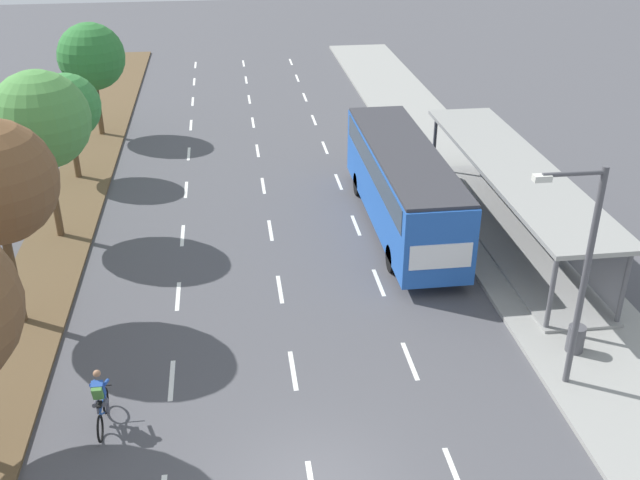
% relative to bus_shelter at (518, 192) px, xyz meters
% --- Properties ---
extents(median_strip, '(2.60, 52.00, 0.12)m').
position_rel_bus_shelter_xyz_m(median_strip, '(-17.83, 7.74, -1.80)').
color(median_strip, brown).
rests_on(median_strip, ground).
extents(sidewalk_right, '(4.50, 52.00, 0.15)m').
position_rel_bus_shelter_xyz_m(sidewalk_right, '(-0.28, 7.74, -1.79)').
color(sidewalk_right, gray).
rests_on(sidewalk_right, ground).
extents(lane_divider_left, '(0.14, 48.17, 0.01)m').
position_rel_bus_shelter_xyz_m(lane_divider_left, '(-13.03, 6.33, -1.86)').
color(lane_divider_left, white).
rests_on(lane_divider_left, ground).
extents(lane_divider_center, '(0.14, 48.17, 0.01)m').
position_rel_bus_shelter_xyz_m(lane_divider_center, '(-9.53, 6.33, -1.86)').
color(lane_divider_center, white).
rests_on(lane_divider_center, ground).
extents(lane_divider_right, '(0.14, 48.17, 0.01)m').
position_rel_bus_shelter_xyz_m(lane_divider_right, '(-6.03, 6.33, -1.86)').
color(lane_divider_right, white).
rests_on(lane_divider_right, ground).
extents(bus_shelter, '(2.90, 14.28, 2.86)m').
position_rel_bus_shelter_xyz_m(bus_shelter, '(0.00, 0.00, 0.00)').
color(bus_shelter, gray).
rests_on(bus_shelter, sidewalk_right).
extents(bus, '(2.54, 11.29, 3.37)m').
position_rel_bus_shelter_xyz_m(bus, '(-4.28, 1.35, 0.20)').
color(bus, '#2356B2').
rests_on(bus, ground).
extents(cyclist, '(0.46, 1.82, 1.71)m').
position_rel_bus_shelter_xyz_m(cyclist, '(-14.70, -9.25, -1.07)').
color(cyclist, black).
rests_on(cyclist, ground).
extents(median_tree_third, '(3.65, 3.65, 6.53)m').
position_rel_bus_shelter_xyz_m(median_tree_third, '(-17.78, 2.18, 2.94)').
color(median_tree_third, brown).
rests_on(median_tree_third, median_strip).
extents(median_tree_fourth, '(2.97, 2.97, 4.85)m').
position_rel_bus_shelter_xyz_m(median_tree_fourth, '(-18.04, 8.29, 1.61)').
color(median_tree_fourth, brown).
rests_on(median_tree_fourth, median_strip).
extents(median_tree_fifth, '(3.44, 3.44, 5.89)m').
position_rel_bus_shelter_xyz_m(median_tree_fifth, '(-17.74, 14.40, 2.41)').
color(median_tree_fifth, brown).
rests_on(median_tree_fifth, median_strip).
extents(streetlight, '(1.91, 0.24, 6.50)m').
position_rel_bus_shelter_xyz_m(streetlight, '(-2.11, -9.22, 2.03)').
color(streetlight, '#4C4C51').
rests_on(streetlight, sidewalk_right).
extents(trash_bin, '(0.52, 0.52, 0.85)m').
position_rel_bus_shelter_xyz_m(trash_bin, '(-1.08, -7.89, -1.29)').
color(trash_bin, '#4C4C51').
rests_on(trash_bin, sidewalk_right).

